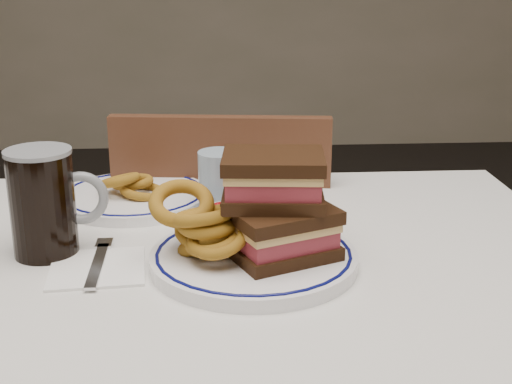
{
  "coord_description": "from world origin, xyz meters",
  "views": [
    {
      "loc": [
        0.09,
        -0.9,
        1.16
      ],
      "look_at": [
        0.15,
        0.05,
        0.84
      ],
      "focal_mm": 50.0,
      "sensor_mm": 36.0,
      "label": 1
    }
  ],
  "objects": [
    {
      "name": "ketchup_ramekin",
      "position": [
        0.1,
        0.1,
        0.79
      ],
      "size": [
        0.06,
        0.06,
        0.03
      ],
      "color": "silver",
      "rests_on": "main_plate"
    },
    {
      "name": "onion_rings_far",
      "position": [
        -0.05,
        0.27,
        0.78
      ],
      "size": [
        0.11,
        0.1,
        0.05
      ],
      "color": "brown",
      "rests_on": "far_plate"
    },
    {
      "name": "main_plate",
      "position": [
        0.14,
        0.0,
        0.76
      ],
      "size": [
        0.28,
        0.28,
        0.02
      ],
      "color": "white",
      "rests_on": "dining_table"
    },
    {
      "name": "reuben_sandwich",
      "position": [
        0.17,
        -0.0,
        0.84
      ],
      "size": [
        0.16,
        0.15,
        0.14
      ],
      "color": "black",
      "rests_on": "main_plate"
    },
    {
      "name": "chair_far",
      "position": [
        0.11,
        0.48,
        0.48
      ],
      "size": [
        0.45,
        0.45,
        0.88
      ],
      "color": "#472617",
      "rests_on": "floor"
    },
    {
      "name": "beer_mug",
      "position": [
        -0.15,
        0.06,
        0.83
      ],
      "size": [
        0.14,
        0.09,
        0.15
      ],
      "color": "black",
      "rests_on": "dining_table"
    },
    {
      "name": "napkin_fork",
      "position": [
        -0.07,
        0.0,
        0.75
      ],
      "size": [
        0.14,
        0.17,
        0.01
      ],
      "color": "white",
      "rests_on": "dining_table"
    },
    {
      "name": "onion_rings_main",
      "position": [
        0.08,
        0.0,
        0.81
      ],
      "size": [
        0.14,
        0.14,
        0.13
      ],
      "color": "brown",
      "rests_on": "main_plate"
    },
    {
      "name": "far_plate",
      "position": [
        -0.05,
        0.28,
        0.76
      ],
      "size": [
        0.26,
        0.26,
        0.02
      ],
      "color": "white",
      "rests_on": "dining_table"
    },
    {
      "name": "dining_table",
      "position": [
        0.0,
        0.0,
        0.64
      ],
      "size": [
        1.27,
        0.87,
        0.75
      ],
      "color": "white",
      "rests_on": "floor"
    },
    {
      "name": "water_glass",
      "position": [
        0.1,
        0.19,
        0.81
      ],
      "size": [
        0.07,
        0.07,
        0.11
      ],
      "primitive_type": "cylinder",
      "color": "#93AABD",
      "rests_on": "dining_table"
    }
  ]
}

